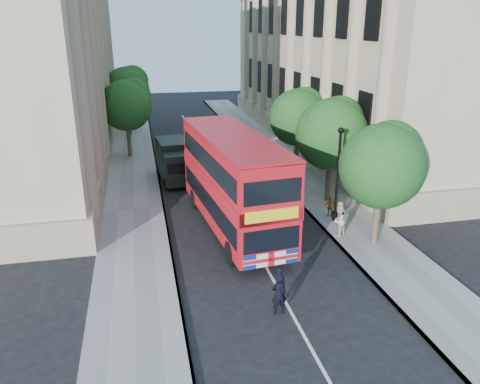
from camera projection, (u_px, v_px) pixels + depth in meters
ground at (278, 289)px, 19.17m from camera, size 120.00×120.00×0.00m
pavement_right at (320, 196)px, 29.50m from camera, size 3.50×80.00×0.12m
pavement_left at (134, 210)px, 27.20m from camera, size 3.50×80.00×0.12m
building_right at (353, 39)px, 40.96m from camera, size 12.00×38.00×18.00m
building_left at (16, 42)px, 35.43m from camera, size 12.00×38.00×18.00m
tree_right_near at (383, 161)px, 21.70m from camera, size 4.00×4.00×6.08m
tree_right_mid at (332, 130)px, 27.15m from camera, size 4.20×4.20×6.37m
tree_right_far at (298, 114)px, 32.71m from camera, size 4.00×4.00×6.15m
tree_left_far at (127, 103)px, 36.73m from camera, size 4.00×4.00×6.30m
tree_left_back at (127, 87)px, 44.00m from camera, size 4.20×4.20×6.65m
lamp_post at (337, 179)px, 24.84m from camera, size 0.32×0.32×5.16m
double_decker_bus at (233, 179)px, 24.00m from camera, size 3.89×10.94×4.95m
box_van at (175, 162)px, 32.00m from camera, size 2.38×4.97×2.76m
police_constable at (279, 294)px, 17.32m from camera, size 0.63×0.44×1.66m
woman_pedestrian at (339, 220)px, 23.55m from camera, size 1.00×0.95×1.62m
child_a at (330, 206)px, 26.01m from camera, size 0.72×0.41×1.16m
child_b at (340, 210)px, 25.72m from camera, size 0.65×0.40×0.97m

